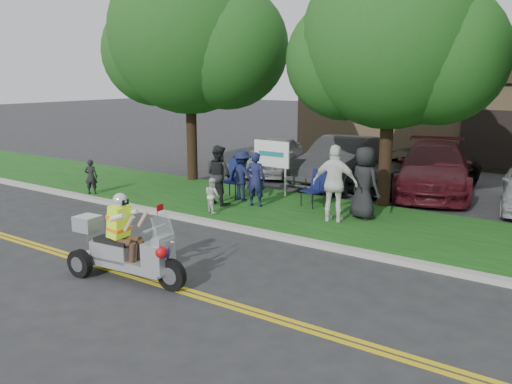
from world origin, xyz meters
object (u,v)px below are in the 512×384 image
Objects in this scene: lawn_chair_b at (235,176)px; spectator_adult_left at (256,179)px; spectator_adult_right at (335,183)px; lawn_chair_a at (316,186)px; parked_car_left at (343,161)px; trike_scooter at (124,250)px; parked_car_far_left at (275,156)px; spectator_adult_mid at (219,175)px; parked_car_mid at (410,170)px; parked_car_right at (434,168)px.

spectator_adult_left is (1.18, -0.58, 0.13)m from lawn_chair_b.
spectator_adult_left is at bearing -16.99° from spectator_adult_right.
parked_car_left is at bearing 122.07° from lawn_chair_a.
trike_scooter is 1.64× the size of spectator_adult_left.
trike_scooter reaches higher than parked_car_far_left.
parked_car_far_left is (-3.68, 10.71, 0.13)m from trike_scooter.
spectator_adult_right is at bearing -168.26° from spectator_adult_mid.
spectator_adult_right is at bearing -70.19° from parked_car_mid.
spectator_adult_left is at bearing -97.07° from parked_car_mid.
spectator_adult_mid is (-1.00, -0.40, 0.08)m from spectator_adult_left.
parked_car_right is (5.99, 0.12, 0.09)m from parked_car_far_left.
parked_car_right is (2.99, 0.46, -0.02)m from parked_car_left.
lawn_chair_b is 3.82m from spectator_adult_right.
spectator_adult_mid is at bearing -144.25° from parked_car_right.
parked_car_right reaches higher than parked_car_mid.
spectator_adult_mid is 6.51m from parked_car_mid.
lawn_chair_a is at bearing -141.61° from spectator_adult_mid.
parked_car_far_left is at bearing 103.42° from lawn_chair_b.
lawn_chair_b is 0.23× the size of parked_car_left.
lawn_chair_b is 1.02m from spectator_adult_mid.
spectator_adult_left reaches higher than parked_car_far_left.
lawn_chair_a is 0.67× the size of spectator_adult_left.
parked_car_left is at bearing -78.77° from spectator_adult_right.
trike_scooter is 5.83m from spectator_adult_left.
parked_car_mid is (2.66, 4.98, -0.19)m from spectator_adult_left.
spectator_adult_right reaches higher than parked_car_left.
spectator_adult_mid is at bearing -9.41° from spectator_adult_right.
lawn_chair_b is 0.21× the size of parked_car_right.
lawn_chair_b is at bearing -154.17° from lawn_chair_a.
trike_scooter is 2.21× the size of lawn_chair_b.
lawn_chair_a is 4.20m from parked_car_mid.
trike_scooter is at bearing 86.10° from spectator_adult_left.
lawn_chair_b is 0.59× the size of spectator_adult_right.
parked_car_mid is at bearing 89.22° from lawn_chair_a.
parked_car_far_left reaches higher than lawn_chair_a.
trike_scooter is 11.33m from parked_car_far_left.
parked_car_mid is at bearing 44.26° from lawn_chair_b.
lawn_chair_a is 1.70m from spectator_adult_left.
lawn_chair_a is at bearing 82.18° from trike_scooter.
spectator_adult_left reaches higher than parked_car_left.
trike_scooter is 11.07m from parked_car_right.
parked_car_right is at bearing -17.99° from parked_car_far_left.
parked_car_left is at bearing -109.36° from spectator_adult_left.
spectator_adult_mid is 3.55m from spectator_adult_right.
lawn_chair_b is at bearing -150.97° from parked_car_right.
spectator_adult_right reaches higher than spectator_adult_left.
spectator_adult_left is at bearing -127.52° from lawn_chair_a.
spectator_adult_mid is 0.41× the size of parked_car_far_left.
spectator_adult_left is (-1.37, -0.98, 0.19)m from lawn_chair_a.
parked_car_right is (2.31, 10.82, 0.22)m from trike_scooter.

